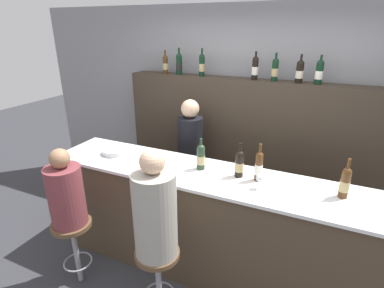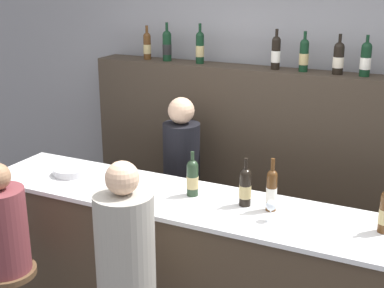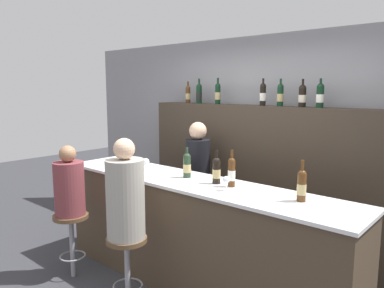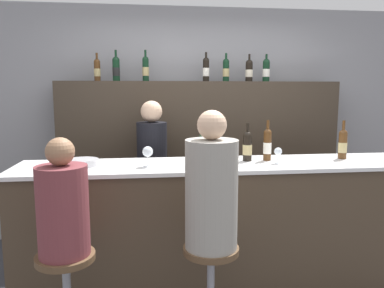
{
  "view_description": "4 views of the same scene",
  "coord_description": "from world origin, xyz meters",
  "px_view_note": "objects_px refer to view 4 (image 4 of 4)",
  "views": [
    {
      "loc": [
        0.84,
        -1.96,
        2.34
      ],
      "look_at": [
        -0.22,
        0.37,
        1.33
      ],
      "focal_mm": 28.0,
      "sensor_mm": 36.0,
      "label": 1
    },
    {
      "loc": [
        1.28,
        -2.56,
        2.5
      ],
      "look_at": [
        -0.11,
        0.31,
        1.47
      ],
      "focal_mm": 50.0,
      "sensor_mm": 36.0,
      "label": 2
    },
    {
      "loc": [
        2.29,
        -2.33,
        1.97
      ],
      "look_at": [
        -0.06,
        0.36,
        1.44
      ],
      "focal_mm": 35.0,
      "sensor_mm": 36.0,
      "label": 3
    },
    {
      "loc": [
        -0.59,
        -2.61,
        1.67
      ],
      "look_at": [
        -0.25,
        0.22,
        1.26
      ],
      "focal_mm": 35.0,
      "sensor_mm": 36.0,
      "label": 4
    }
  ],
  "objects_px": {
    "wine_glass_1": "(278,152)",
    "wine_bottle_counter_0": "(204,147)",
    "wine_bottle_backbar_3": "(206,69)",
    "bar_stool_left": "(66,277)",
    "wine_bottle_backbar_4": "(226,70)",
    "bar_stool_right": "(211,269)",
    "wine_bottle_backbar_0": "(97,70)",
    "wine_bottle_counter_1": "(247,146)",
    "wine_glass_0": "(148,152)",
    "bartender": "(153,185)",
    "wine_bottle_backbar_1": "(116,69)",
    "wine_bottle_counter_2": "(267,144)",
    "guest_seated_right": "(211,189)",
    "wine_bottle_backbar_2": "(146,68)",
    "guest_seated_left": "(63,206)",
    "metal_bowl": "(82,162)",
    "wine_bottle_counter_3": "(343,144)",
    "wine_bottle_backbar_6": "(266,70)",
    "wine_bottle_backbar_5": "(249,70)"
  },
  "relations": [
    {
      "from": "wine_bottle_backbar_6",
      "to": "wine_glass_1",
      "type": "bearing_deg",
      "value": -102.98
    },
    {
      "from": "wine_bottle_backbar_1",
      "to": "wine_bottle_backbar_3",
      "type": "relative_size",
      "value": 1.04
    },
    {
      "from": "wine_bottle_backbar_5",
      "to": "wine_bottle_counter_3",
      "type": "bearing_deg",
      "value": -64.04
    },
    {
      "from": "wine_bottle_backbar_5",
      "to": "wine_glass_1",
      "type": "xyz_separation_m",
      "value": [
        -0.09,
        -1.23,
        -0.71
      ]
    },
    {
      "from": "wine_bottle_backbar_4",
      "to": "bar_stool_right",
      "type": "distance_m",
      "value": 2.33
    },
    {
      "from": "wine_bottle_backbar_2",
      "to": "bartender",
      "type": "distance_m",
      "value": 1.25
    },
    {
      "from": "bar_stool_left",
      "to": "wine_glass_0",
      "type": "bearing_deg",
      "value": 48.81
    },
    {
      "from": "wine_bottle_counter_0",
      "to": "wine_glass_0",
      "type": "height_order",
      "value": "wine_bottle_counter_0"
    },
    {
      "from": "wine_bottle_backbar_1",
      "to": "metal_bowl",
      "type": "height_order",
      "value": "wine_bottle_backbar_1"
    },
    {
      "from": "wine_bottle_backbar_6",
      "to": "wine_bottle_backbar_2",
      "type": "bearing_deg",
      "value": -180.0
    },
    {
      "from": "wine_bottle_backbar_0",
      "to": "guest_seated_left",
      "type": "xyz_separation_m",
      "value": [
        -0.01,
        -1.82,
        -0.91
      ]
    },
    {
      "from": "wine_bottle_counter_1",
      "to": "wine_bottle_counter_3",
      "type": "relative_size",
      "value": 0.96
    },
    {
      "from": "bar_stool_left",
      "to": "wine_bottle_counter_3",
      "type": "bearing_deg",
      "value": 18.53
    },
    {
      "from": "wine_bottle_backbar_2",
      "to": "wine_bottle_backbar_5",
      "type": "bearing_deg",
      "value": 0.0
    },
    {
      "from": "wine_bottle_backbar_2",
      "to": "bar_stool_right",
      "type": "bearing_deg",
      "value": -77.69
    },
    {
      "from": "wine_bottle_backbar_1",
      "to": "wine_bottle_backbar_3",
      "type": "xyz_separation_m",
      "value": [
        0.96,
        0.0,
        0.0
      ]
    },
    {
      "from": "wine_bottle_counter_0",
      "to": "bar_stool_left",
      "type": "xyz_separation_m",
      "value": [
        -0.97,
        -0.73,
        -0.69
      ]
    },
    {
      "from": "metal_bowl",
      "to": "guest_seated_right",
      "type": "height_order",
      "value": "guest_seated_right"
    },
    {
      "from": "wine_bottle_backbar_3",
      "to": "bartender",
      "type": "distance_m",
      "value": 1.38
    },
    {
      "from": "wine_glass_1",
      "to": "wine_bottle_counter_0",
      "type": "bearing_deg",
      "value": 166.43
    },
    {
      "from": "wine_bottle_backbar_3",
      "to": "bar_stool_left",
      "type": "distance_m",
      "value": 2.56
    },
    {
      "from": "wine_bottle_backbar_1",
      "to": "bar_stool_right",
      "type": "height_order",
      "value": "wine_bottle_backbar_1"
    },
    {
      "from": "wine_bottle_backbar_3",
      "to": "wine_glass_1",
      "type": "xyz_separation_m",
      "value": [
        0.39,
        -1.23,
        -0.72
      ]
    },
    {
      "from": "wine_glass_1",
      "to": "bar_stool_left",
      "type": "bearing_deg",
      "value": -159.23
    },
    {
      "from": "wine_bottle_backbar_2",
      "to": "wine_glass_0",
      "type": "bearing_deg",
      "value": -89.81
    },
    {
      "from": "wine_glass_1",
      "to": "guest_seated_left",
      "type": "distance_m",
      "value": 1.67
    },
    {
      "from": "wine_bottle_backbar_0",
      "to": "bar_stool_right",
      "type": "relative_size",
      "value": 0.43
    },
    {
      "from": "wine_bottle_backbar_2",
      "to": "guest_seated_left",
      "type": "height_order",
      "value": "wine_bottle_backbar_2"
    },
    {
      "from": "wine_bottle_backbar_1",
      "to": "wine_bottle_backbar_3",
      "type": "bearing_deg",
      "value": 0.0
    },
    {
      "from": "wine_bottle_counter_2",
      "to": "wine_bottle_backbar_3",
      "type": "bearing_deg",
      "value": 107.59
    },
    {
      "from": "metal_bowl",
      "to": "bar_stool_right",
      "type": "bearing_deg",
      "value": -37.23
    },
    {
      "from": "wine_bottle_counter_3",
      "to": "wine_bottle_backbar_0",
      "type": "relative_size",
      "value": 1.13
    },
    {
      "from": "wine_bottle_counter_2",
      "to": "wine_bottle_backbar_2",
      "type": "xyz_separation_m",
      "value": [
        -1.0,
        1.09,
        0.68
      ]
    },
    {
      "from": "wine_bottle_counter_1",
      "to": "wine_glass_0",
      "type": "bearing_deg",
      "value": -170.31
    },
    {
      "from": "wine_bottle_backbar_6",
      "to": "bar_stool_right",
      "type": "bearing_deg",
      "value": -116.96
    },
    {
      "from": "bar_stool_right",
      "to": "wine_glass_1",
      "type": "bearing_deg",
      "value": 42.47
    },
    {
      "from": "bartender",
      "to": "wine_bottle_counter_1",
      "type": "bearing_deg",
      "value": -39.89
    },
    {
      "from": "wine_bottle_counter_1",
      "to": "guest_seated_right",
      "type": "xyz_separation_m",
      "value": [
        -0.43,
        -0.73,
        -0.16
      ]
    },
    {
      "from": "bar_stool_left",
      "to": "wine_glass_1",
      "type": "bearing_deg",
      "value": 20.77
    },
    {
      "from": "wine_bottle_counter_1",
      "to": "wine_bottle_backbar_0",
      "type": "xyz_separation_m",
      "value": [
        -1.33,
        1.09,
        0.67
      ]
    },
    {
      "from": "wine_bottle_counter_0",
      "to": "metal_bowl",
      "type": "relative_size",
      "value": 1.2
    },
    {
      "from": "wine_bottle_backbar_3",
      "to": "bar_stool_right",
      "type": "bearing_deg",
      "value": -97.9
    },
    {
      "from": "wine_bottle_backbar_3",
      "to": "wine_bottle_backbar_4",
      "type": "distance_m",
      "value": 0.22
    },
    {
      "from": "wine_bottle_counter_1",
      "to": "wine_bottle_backbar_3",
      "type": "relative_size",
      "value": 1.01
    },
    {
      "from": "wine_bottle_counter_0",
      "to": "wine_bottle_backbar_2",
      "type": "relative_size",
      "value": 0.92
    },
    {
      "from": "bartender",
      "to": "wine_bottle_backbar_1",
      "type": "bearing_deg",
      "value": 128.84
    },
    {
      "from": "bartender",
      "to": "wine_bottle_backbar_3",
      "type": "bearing_deg",
      "value": 36.38
    },
    {
      "from": "wine_bottle_counter_1",
      "to": "wine_bottle_backbar_1",
      "type": "relative_size",
      "value": 0.97
    },
    {
      "from": "wine_bottle_backbar_4",
      "to": "wine_bottle_backbar_3",
      "type": "bearing_deg",
      "value": -180.0
    },
    {
      "from": "wine_bottle_backbar_0",
      "to": "bartender",
      "type": "distance_m",
      "value": 1.35
    }
  ]
}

